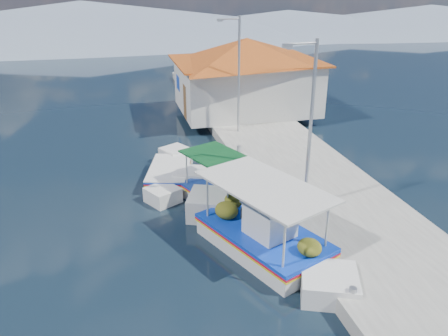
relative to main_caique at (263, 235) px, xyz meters
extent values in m
plane|color=black|center=(-2.50, -0.48, -0.50)|extent=(160.00, 160.00, 0.00)
cube|color=#AEADA3|center=(3.40, 5.52, -0.25)|extent=(5.00, 44.00, 0.50)
cylinder|color=#A5A8AD|center=(1.30, -3.48, 0.15)|extent=(0.20, 0.20, 0.30)
cylinder|color=#A5A8AD|center=(1.30, 1.52, 0.15)|extent=(0.20, 0.20, 0.30)
cylinder|color=#A5A8AD|center=(1.30, 7.52, 0.15)|extent=(0.20, 0.20, 0.30)
cylinder|color=#A5A8AD|center=(1.30, 13.52, 0.15)|extent=(0.20, 0.20, 0.30)
cube|color=silver|center=(-0.03, -0.07, -0.28)|extent=(3.76, 4.90, 0.96)
cube|color=silver|center=(1.10, 2.60, -0.16)|extent=(2.08, 2.08, 1.06)
cube|color=silver|center=(-1.13, -2.66, -0.28)|extent=(2.02, 2.02, 0.91)
cube|color=#0E37BA|center=(-0.03, -0.07, 0.16)|extent=(3.87, 5.04, 0.06)
cube|color=red|center=(-0.03, -0.07, 0.08)|extent=(3.87, 5.04, 0.05)
cube|color=yellow|center=(-0.03, -0.07, 0.01)|extent=(3.87, 5.04, 0.04)
cube|color=#0E37BA|center=(-0.03, -0.07, 0.23)|extent=(3.87, 5.01, 0.05)
cube|color=brown|center=(-0.03, -0.07, 0.20)|extent=(3.56, 4.75, 0.05)
cube|color=silver|center=(-0.15, -0.35, 0.76)|extent=(1.64, 1.68, 1.11)
cube|color=silver|center=(-0.15, -0.35, 1.33)|extent=(1.78, 1.82, 0.06)
cylinder|color=beige|center=(-0.13, 1.97, 1.01)|extent=(0.07, 0.07, 1.61)
cylinder|color=beige|center=(1.50, 1.27, 1.01)|extent=(0.07, 0.07, 1.61)
cylinder|color=beige|center=(-1.57, -1.42, 1.01)|extent=(0.07, 0.07, 1.61)
cylinder|color=beige|center=(0.06, -2.11, 1.01)|extent=(0.07, 0.07, 1.61)
cube|color=silver|center=(-0.03, -0.07, 1.82)|extent=(3.86, 4.94, 0.07)
ellipsoid|color=#404412|center=(0.15, 1.38, 0.49)|extent=(0.77, 0.84, 0.58)
ellipsoid|color=#404412|center=(1.00, 1.57, 0.45)|extent=(0.65, 0.71, 0.48)
ellipsoid|color=#404412|center=(-0.56, -1.82, 0.46)|extent=(0.69, 0.75, 0.51)
sphere|color=#DA5206|center=(1.13, 0.09, 0.96)|extent=(0.40, 0.40, 0.40)
cube|color=silver|center=(-0.61, 3.30, -0.31)|extent=(2.84, 3.64, 0.82)
cube|color=silver|center=(0.22, 5.30, -0.21)|extent=(1.63, 1.63, 0.91)
cube|color=silver|center=(-1.42, 1.36, -0.31)|extent=(1.58, 1.58, 0.78)
cube|color=#0E37BA|center=(-0.61, 3.30, 0.07)|extent=(2.92, 3.75, 0.05)
cube|color=red|center=(-0.61, 3.30, 0.00)|extent=(2.92, 3.75, 0.04)
cube|color=yellow|center=(-0.61, 3.30, -0.06)|extent=(2.92, 3.75, 0.03)
cube|color=navy|center=(-0.61, 3.30, 0.13)|extent=(2.93, 3.73, 0.04)
cube|color=brown|center=(-0.61, 3.30, 0.10)|extent=(2.69, 3.53, 0.04)
cylinder|color=beige|center=(-0.73, 4.81, 0.80)|extent=(0.06, 0.06, 1.39)
cylinder|color=beige|center=(0.55, 4.28, 0.80)|extent=(0.06, 0.06, 1.39)
cylinder|color=beige|center=(-1.77, 2.31, 0.80)|extent=(0.06, 0.06, 1.39)
cylinder|color=beige|center=(-0.49, 1.78, 0.80)|extent=(0.06, 0.06, 1.39)
cube|color=#0D431D|center=(-0.61, 3.30, 1.49)|extent=(2.92, 3.67, 0.06)
cube|color=silver|center=(-2.25, 6.04, -0.31)|extent=(2.37, 3.37, 0.85)
cube|color=silver|center=(-2.80, 8.01, -0.20)|extent=(1.58, 1.58, 0.94)
cube|color=silver|center=(-1.73, 4.13, -0.31)|extent=(1.54, 1.54, 0.81)
cube|color=#0E37BA|center=(-2.25, 6.04, 0.09)|extent=(2.44, 3.47, 0.05)
cube|color=red|center=(-2.25, 6.04, 0.02)|extent=(2.44, 3.47, 0.04)
cube|color=yellow|center=(-2.25, 6.04, -0.05)|extent=(2.44, 3.47, 0.04)
cube|color=silver|center=(-2.25, 6.04, 0.15)|extent=(2.45, 3.45, 0.04)
cube|color=brown|center=(-2.25, 6.04, 0.12)|extent=(2.23, 3.28, 0.04)
cube|color=silver|center=(3.70, 14.52, 1.50)|extent=(8.00, 6.00, 3.00)
cube|color=#B45419|center=(3.70, 14.52, 3.05)|extent=(8.64, 6.48, 0.10)
pyramid|color=#B45419|center=(3.70, 14.52, 3.70)|extent=(10.49, 10.49, 1.40)
cube|color=brown|center=(-0.28, 13.52, 1.00)|extent=(0.06, 1.00, 2.00)
cube|color=#0E37BA|center=(-0.28, 16.02, 1.60)|extent=(0.06, 1.20, 0.90)
cylinder|color=#A5A8AD|center=(2.10, 1.52, 3.00)|extent=(0.12, 0.12, 6.00)
cylinder|color=#A5A8AD|center=(1.60, 1.52, 5.85)|extent=(1.00, 0.08, 0.08)
cube|color=#A5A8AD|center=(1.10, 1.52, 5.80)|extent=(0.30, 0.14, 0.14)
cylinder|color=#A5A8AD|center=(2.10, 10.52, 3.00)|extent=(0.12, 0.12, 6.00)
cylinder|color=#A5A8AD|center=(1.60, 10.52, 5.85)|extent=(1.00, 0.08, 0.08)
cube|color=#A5A8AD|center=(1.10, 10.52, 5.80)|extent=(0.30, 0.14, 0.14)
cone|color=slate|center=(-7.50, 55.52, 1.95)|extent=(96.00, 96.00, 5.50)
cone|color=slate|center=(22.50, 55.52, 1.10)|extent=(76.80, 76.80, 3.80)
cone|color=slate|center=(47.50, 55.52, 1.30)|extent=(89.60, 89.60, 4.20)
camera|label=1|loc=(-4.30, -11.97, 7.82)|focal=36.17mm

